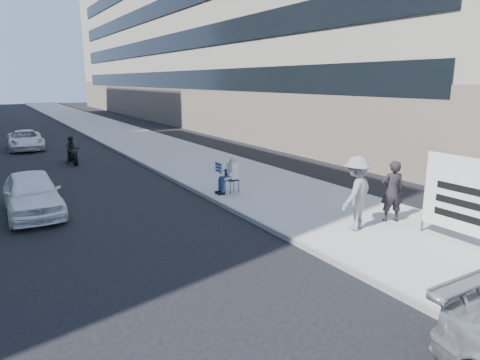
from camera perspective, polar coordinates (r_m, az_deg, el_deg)
ground at (r=10.07m, az=2.73°, el=-11.18°), size 160.00×160.00×0.00m
near_sidewalk at (r=29.38m, az=-12.52°, el=4.86°), size 5.00×120.00×0.15m
near_building at (r=45.75m, az=-1.78°, el=20.49°), size 14.00×70.00×20.00m
seated_protester at (r=15.45m, az=-1.49°, el=0.91°), size 0.83×1.12×1.31m
jogger at (r=11.99m, az=15.24°, el=-1.71°), size 1.50×1.16×2.04m
pedestrian_woman at (r=13.02m, az=19.62°, el=-1.43°), size 0.77×0.68×1.79m
white_sedan_near at (r=15.00m, az=-25.96°, el=-1.59°), size 1.62×3.98×1.35m
white_sedan_far at (r=29.47m, az=-26.70°, el=4.81°), size 2.07×4.27×1.17m
motorcycle at (r=23.31m, az=-21.47°, el=3.57°), size 0.71×2.04×1.42m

